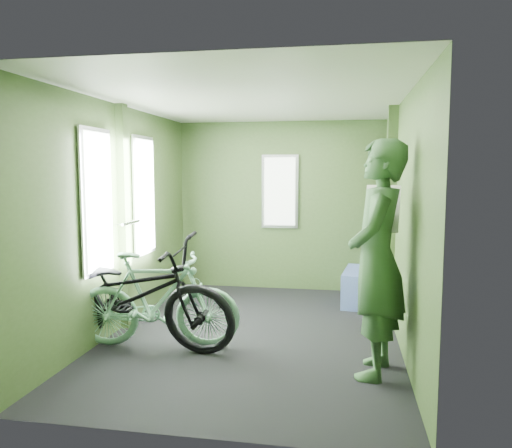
# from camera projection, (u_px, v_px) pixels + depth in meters

# --- Properties ---
(room) EXTENTS (4.00, 4.02, 2.31)m
(room) POSITION_uv_depth(u_px,v_px,m) (251.00, 191.00, 4.91)
(room) COLOR black
(room) RESTS_ON ground
(bicycle_black) EXTENTS (2.08, 1.13, 1.16)m
(bicycle_black) POSITION_uv_depth(u_px,v_px,m) (133.00, 349.00, 4.58)
(bicycle_black) COLOR black
(bicycle_black) RESTS_ON ground
(bicycle_mint) EXTENTS (1.59, 0.77, 0.97)m
(bicycle_mint) POSITION_uv_depth(u_px,v_px,m) (158.00, 348.00, 4.60)
(bicycle_mint) COLOR #78B890
(bicycle_mint) RESTS_ON ground
(passenger) EXTENTS (0.56, 0.80, 1.88)m
(passenger) POSITION_uv_depth(u_px,v_px,m) (377.00, 259.00, 3.93)
(passenger) COLOR #30542E
(passenger) RESTS_ON ground
(waste_box) EXTENTS (0.27, 0.38, 0.92)m
(waste_box) POSITION_uv_depth(u_px,v_px,m) (379.00, 277.00, 5.53)
(waste_box) COLOR gray
(waste_box) RESTS_ON ground
(bench_seat) EXTENTS (0.55, 0.87, 0.87)m
(bench_seat) POSITION_uv_depth(u_px,v_px,m) (365.00, 283.00, 6.14)
(bench_seat) COLOR navy
(bench_seat) RESTS_ON ground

